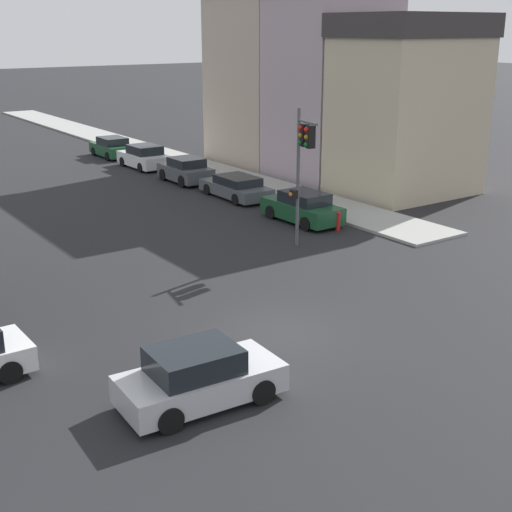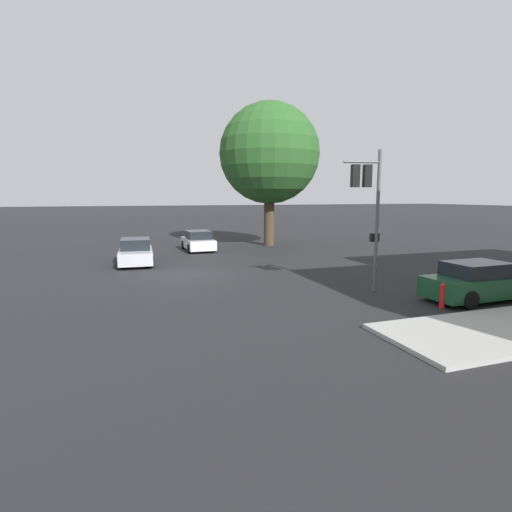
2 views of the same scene
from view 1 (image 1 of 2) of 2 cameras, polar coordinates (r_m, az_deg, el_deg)
name	(u,v)px [view 1 (image 1 of 2)]	position (r m, az deg, el deg)	size (l,w,h in m)	color
ground_plane	(277,333)	(22.00, 1.69, -6.17)	(300.00, 300.00, 0.00)	black
sidewalk_strip	(139,148)	(55.93, -9.33, 8.50)	(3.30, 60.00, 0.13)	#9E9E99
rowhouse_backdrop	(325,83)	(45.33, 5.50, 13.63)	(7.54, 18.81, 11.87)	beige
traffic_signal	(303,154)	(29.34, 3.75, 8.13)	(0.56, 1.73, 5.83)	#515456
crossing_car_0	(199,377)	(17.90, -4.59, -9.65)	(4.16, 2.12, 1.51)	#B7B7BC
parked_car_0	(303,208)	(34.19, 3.74, 3.88)	(1.96, 4.35, 1.50)	#194728
parked_car_1	(236,187)	(39.12, -1.59, 5.53)	(2.11, 4.80, 1.22)	#4C5156
parked_car_2	(186,170)	(43.29, -5.64, 6.82)	(2.03, 3.88, 1.50)	#4C5156
parked_car_3	(144,157)	(48.23, -8.94, 7.82)	(2.12, 4.27, 1.52)	silver
parked_car_4	(112,148)	(52.78, -11.44, 8.50)	(1.98, 4.11, 1.43)	#194728
fire_hydrant	(338,220)	(32.96, 6.59, 2.87)	(0.22, 0.22, 0.92)	red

